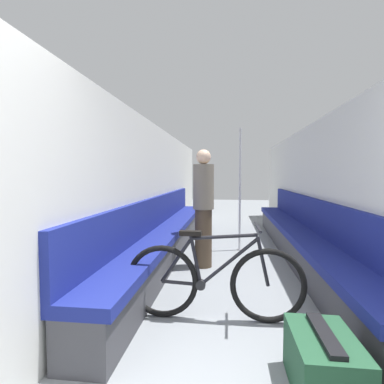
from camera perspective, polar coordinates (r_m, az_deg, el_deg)
The scene contains 8 objects.
wall_left at distance 4.82m, azimuth -8.17°, elevation 0.28°, with size 0.10×10.70×2.16m, color silver.
wall_right at distance 4.86m, azimuth 23.46°, elevation 0.06°, with size 0.10×10.70×2.16m, color silver.
bench_seat_row_left at distance 5.02m, azimuth -4.72°, elevation -8.35°, with size 0.48×6.11×0.98m.
bench_seat_row_right at distance 5.05m, azimuth 19.87°, elevation -8.47°, with size 0.48×6.11×0.98m.
bicycle at distance 2.86m, azimuth 4.16°, elevation -16.58°, with size 1.65×0.46×0.88m.
grab_pole_near at distance 5.31m, azimuth 9.11°, elevation 0.14°, with size 0.08×0.08×2.14m.
passenger_standing at distance 4.31m, azimuth 2.19°, elevation -2.79°, with size 0.30×0.30×1.69m.
luggage_bag at distance 2.25m, azimuth 23.80°, elevation -27.84°, with size 0.37×0.59×0.39m.
Camera 1 is at (-0.07, -0.90, 1.34)m, focal length 28.00 mm.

